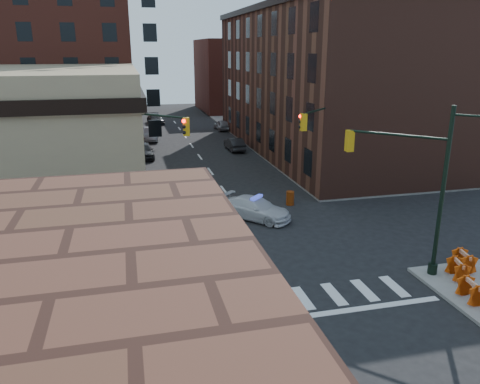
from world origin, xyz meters
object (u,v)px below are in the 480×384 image
police_car (255,208)px  parked_car_wnear (144,151)px  barrel_road (290,198)px  barrel_bank (168,203)px  pickup (168,189)px  barricade_se_a (464,261)px  parked_car_wfar (151,134)px  barricade_nw_a (106,209)px  parked_car_enear (234,144)px  pedestrian_a (126,186)px  pedestrian_b (81,196)px

police_car → parked_car_wnear: size_ratio=1.07×
barrel_road → barrel_bank: barrel_bank is taller
pickup → barrel_road: (8.17, -3.04, -0.33)m
barrel_bank → barricade_se_a: barricade_se_a is taller
barricade_se_a → parked_car_wnear: bearing=36.4°
parked_car_wfar → barricade_nw_a: parked_car_wfar is taller
parked_car_enear → barrel_bank: 19.90m
pedestrian_a → barricade_nw_a: 3.70m
parked_car_enear → barrel_bank: bearing=61.4°
parked_car_wnear → barricade_se_a: 32.31m
pedestrian_b → barricade_se_a: 23.28m
pickup → pedestrian_b: 5.98m
parked_car_wnear → pedestrian_b: 16.08m
pickup → parked_car_wfar: size_ratio=1.28×
parked_car_wnear → barrel_bank: (0.85, -16.39, -0.26)m
barrel_bank → barricade_se_a: bearing=-44.1°
parked_car_wnear → barrel_bank: parked_car_wnear is taller
barrel_road → barricade_nw_a: barricade_nw_a is taller
parked_car_enear → barrel_road: (-0.35, -18.80, -0.19)m
pickup → barricade_se_a: (12.90, -14.84, -0.21)m
pedestrian_b → pedestrian_a: bearing=31.8°
pedestrian_a → barrel_bank: bearing=-37.8°
parked_car_wnear → pedestrian_a: bearing=-100.4°
parked_car_enear → pedestrian_b: pedestrian_b is taller
parked_car_wfar → parked_car_enear: parked_car_wfar is taller
pickup → barrel_bank: bearing=164.2°
barrel_bank → barricade_nw_a: size_ratio=0.83×
parked_car_wnear → parked_car_enear: 9.74m
parked_car_wfar → pedestrian_a: (-3.11, -23.08, 0.35)m
pickup → parked_car_wnear: pickup is taller
barrel_road → barricade_se_a: barricade_se_a is taller
police_car → parked_car_wnear: 20.39m
pedestrian_a → barricade_se_a: pedestrian_a is taller
pedestrian_b → barricade_nw_a: pedestrian_b is taller
pedestrian_b → barrel_road: (14.04, -1.97, -0.61)m
pedestrian_a → barrel_road: 11.72m
barricade_se_a → pedestrian_a: bearing=56.4°
parked_car_wnear → parked_car_wfar: size_ratio=0.97×
parked_car_wnear → parked_car_enear: parked_car_wnear is taller
parked_car_wfar → pedestrian_a: pedestrian_a is taller
parked_car_enear → pedestrian_b: (-14.40, -16.83, 0.42)m
parked_car_enear → pedestrian_a: size_ratio=2.15×
pedestrian_b → parked_car_wnear: bearing=74.8°
pickup → barricade_se_a: pickup is taller
parked_car_wfar → barricade_se_a: 40.57m
parked_car_enear → barricade_se_a: bearing=95.7°
pedestrian_a → pedestrian_b: (-2.92, -1.67, -0.01)m
barrel_road → pedestrian_a: bearing=161.9°
pedestrian_b → pickup: bearing=12.4°
pedestrian_a → barrel_bank: pedestrian_a is taller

